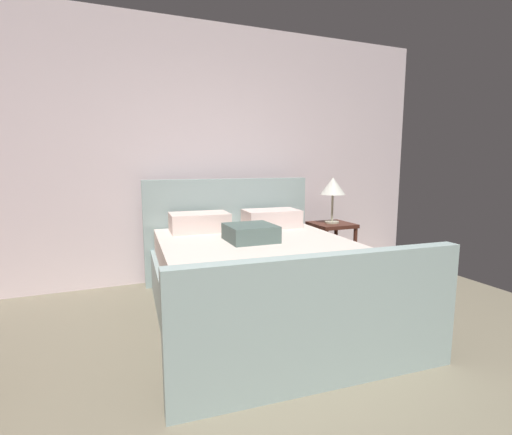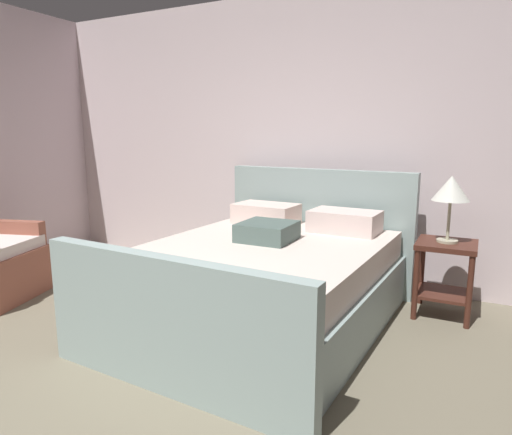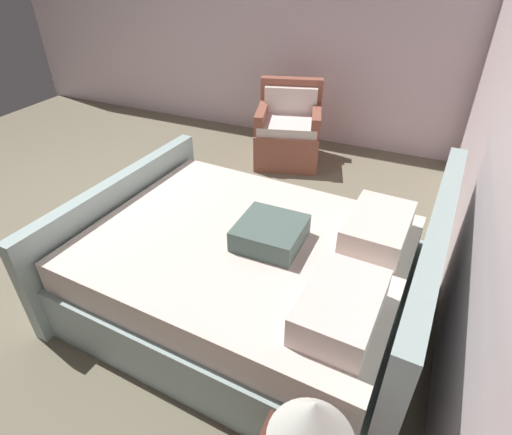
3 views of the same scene
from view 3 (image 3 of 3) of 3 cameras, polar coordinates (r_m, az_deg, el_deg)
The scene contains 5 objects.
ground_plane at distance 4.20m, azimuth -23.54°, elevation -0.89°, with size 5.68×6.35×0.02m, color #756D58.
wall_side_left at distance 5.88m, azimuth -5.29°, elevation 25.86°, with size 0.12×6.47×2.76m, color silver.
bed at distance 2.78m, azimuth -0.49°, elevation -7.77°, with size 1.91×2.34×1.11m.
table_lamp_right at distance 1.38m, azimuth 7.91°, elevation -26.74°, with size 0.28×0.28×0.52m.
armchair at distance 4.93m, azimuth 4.55°, elevation 11.85°, with size 0.90×0.89×0.90m.
Camera 3 is at (2.19, 2.83, 2.20)m, focal length 28.67 mm.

